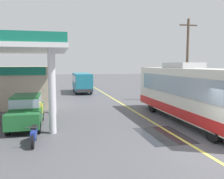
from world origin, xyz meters
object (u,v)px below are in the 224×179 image
Objects in this scene: car_at_pump at (27,109)px; motorcycle_parked_forecourt at (34,134)px; coach_bus_main at (190,94)px; pedestrian_near_pump at (38,111)px; minibus_opposing_lane at (82,81)px.

motorcycle_parked_forecourt is at bearing -78.45° from car_at_pump.
coach_bus_main is at bearing 14.08° from motorcycle_parked_forecourt.
car_at_pump is at bearing 101.55° from motorcycle_parked_forecourt.
motorcycle_parked_forecourt is (0.67, -3.26, -0.57)m from car_at_pump.
motorcycle_parked_forecourt is 3.13m from pedestrian_near_pump.
motorcycle_parked_forecourt is 1.08× the size of pedestrian_near_pump.
car_at_pump reaches higher than pedestrian_near_pump.
minibus_opposing_lane is at bearing 75.52° from pedestrian_near_pump.
car_at_pump is at bearing -106.75° from minibus_opposing_lane.
coach_bus_main reaches higher than pedestrian_near_pump.
minibus_opposing_lane is 3.41× the size of motorcycle_parked_forecourt.
pedestrian_near_pump is at bearing 90.31° from motorcycle_parked_forecourt.
minibus_opposing_lane is at bearing 106.05° from coach_bus_main.
pedestrian_near_pump is (-9.16, 0.80, -0.79)m from coach_bus_main.
motorcycle_parked_forecourt is (-4.21, -19.45, -1.03)m from minibus_opposing_lane.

